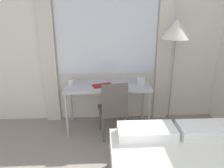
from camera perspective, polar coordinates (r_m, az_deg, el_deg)
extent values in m
cube|color=silver|center=(3.71, -2.44, 10.39)|extent=(5.01, 0.05, 2.70)
cube|color=white|center=(3.65, -1.45, 14.20)|extent=(1.65, 0.01, 1.50)
cube|color=beige|center=(3.75, -16.53, 8.92)|extent=(0.24, 0.06, 2.60)
cube|color=beige|center=(3.80, 13.56, 9.32)|extent=(0.24, 0.06, 2.60)
cube|color=#B2B2B7|center=(3.49, -1.16, -0.45)|extent=(1.35, 0.60, 0.04)
cylinder|color=#B2B2B7|center=(3.45, -11.72, -8.10)|extent=(0.04, 0.04, 0.73)
cylinder|color=#B2B2B7|center=(3.49, 9.66, -7.64)|extent=(0.04, 0.04, 0.73)
cylinder|color=#B2B2B7|center=(3.91, -10.66, -4.60)|extent=(0.04, 0.04, 0.73)
cylinder|color=#B2B2B7|center=(3.94, 8.07, -4.23)|extent=(0.04, 0.04, 0.73)
cube|color=#59514C|center=(3.39, 0.09, -6.86)|extent=(0.45, 0.45, 0.05)
cube|color=#59514C|center=(3.12, 0.76, -4.06)|extent=(0.38, 0.09, 0.46)
cylinder|color=#59514C|center=(3.32, -2.25, -11.94)|extent=(0.03, 0.03, 0.41)
cylinder|color=#59514C|center=(3.39, 3.55, -11.33)|extent=(0.03, 0.03, 0.41)
cylinder|color=#59514C|center=(3.61, -3.14, -9.17)|extent=(0.03, 0.03, 0.41)
cylinder|color=#59514C|center=(3.67, 2.18, -8.67)|extent=(0.03, 0.03, 0.41)
cube|color=white|center=(2.56, 9.01, -12.17)|extent=(0.65, 0.32, 0.12)
cube|color=white|center=(2.79, 23.52, -10.92)|extent=(0.65, 0.32, 0.12)
cylinder|color=#4C4C51|center=(3.92, 14.24, -10.49)|extent=(0.32, 0.32, 0.03)
cylinder|color=gray|center=(3.62, 15.21, -0.19)|extent=(0.02, 0.02, 1.46)
cone|color=silver|center=(3.43, 16.52, 13.65)|extent=(0.43, 0.43, 0.29)
cube|color=silver|center=(3.53, 7.49, 0.66)|extent=(0.11, 0.13, 0.09)
cube|color=silver|center=(3.51, 7.52, 1.52)|extent=(0.13, 0.05, 0.02)
cube|color=maroon|center=(3.42, -2.48, -0.36)|extent=(0.33, 0.23, 0.02)
cube|color=white|center=(3.42, -2.48, -0.28)|extent=(0.31, 0.22, 0.01)
cylinder|color=white|center=(3.49, -10.73, 0.28)|extent=(0.09, 0.09, 0.08)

